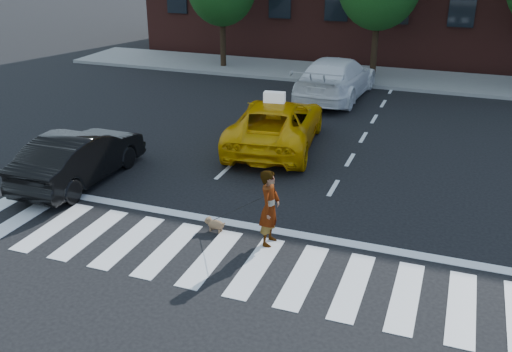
{
  "coord_description": "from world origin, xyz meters",
  "views": [
    {
      "loc": [
        4.46,
        -9.37,
        6.26
      ],
      "look_at": [
        0.26,
        2.03,
        1.1
      ],
      "focal_mm": 40.0,
      "sensor_mm": 36.0,
      "label": 1
    }
  ],
  "objects_px": {
    "black_sedan": "(80,157)",
    "woman": "(270,208)",
    "white_suv": "(336,78)",
    "dog": "(214,224)",
    "taxi": "(276,124)"
  },
  "relations": [
    {
      "from": "black_sedan",
      "to": "woman",
      "type": "xyz_separation_m",
      "value": [
        5.95,
        -1.49,
        0.15
      ]
    },
    {
      "from": "woman",
      "to": "black_sedan",
      "type": "bearing_deg",
      "value": 76.96
    },
    {
      "from": "taxi",
      "to": "woman",
      "type": "height_order",
      "value": "woman"
    },
    {
      "from": "taxi",
      "to": "white_suv",
      "type": "distance_m",
      "value": 6.44
    },
    {
      "from": "taxi",
      "to": "black_sedan",
      "type": "xyz_separation_m",
      "value": [
        -4.11,
        -4.5,
        -0.04
      ]
    },
    {
      "from": "white_suv",
      "to": "dog",
      "type": "distance_m",
      "value": 12.33
    },
    {
      "from": "black_sedan",
      "to": "woman",
      "type": "bearing_deg",
      "value": 166.0
    },
    {
      "from": "white_suv",
      "to": "dog",
      "type": "xyz_separation_m",
      "value": [
        0.02,
        -12.31,
        -0.66
      ]
    },
    {
      "from": "white_suv",
      "to": "woman",
      "type": "distance_m",
      "value": 12.48
    },
    {
      "from": "taxi",
      "to": "white_suv",
      "type": "height_order",
      "value": "white_suv"
    },
    {
      "from": "black_sedan",
      "to": "dog",
      "type": "distance_m",
      "value": 4.82
    },
    {
      "from": "dog",
      "to": "taxi",
      "type": "bearing_deg",
      "value": 102.25
    },
    {
      "from": "black_sedan",
      "to": "woman",
      "type": "distance_m",
      "value": 6.13
    },
    {
      "from": "taxi",
      "to": "dog",
      "type": "relative_size",
      "value": 9.72
    },
    {
      "from": "white_suv",
      "to": "dog",
      "type": "relative_size",
      "value": 10.43
    }
  ]
}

